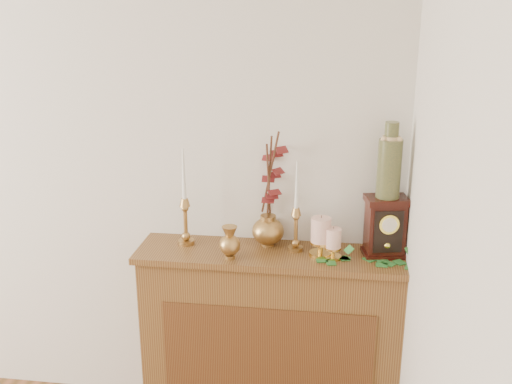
# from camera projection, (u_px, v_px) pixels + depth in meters

# --- Properties ---
(console_shelf) EXTENTS (1.24, 0.34, 0.93)m
(console_shelf) POSITION_uv_depth(u_px,v_px,m) (271.00, 346.00, 2.88)
(console_shelf) COLOR brown
(console_shelf) RESTS_ON ground
(candlestick_left) EXTENTS (0.08, 0.08, 0.46)m
(candlestick_left) POSITION_uv_depth(u_px,v_px,m) (185.00, 214.00, 2.77)
(candlestick_left) COLOR #AA7C44
(candlestick_left) RESTS_ON console_shelf
(candlestick_center) EXTENTS (0.07, 0.07, 0.42)m
(candlestick_center) POSITION_uv_depth(u_px,v_px,m) (296.00, 222.00, 2.71)
(candlestick_center) COLOR #AA7C44
(candlestick_center) RESTS_ON console_shelf
(bud_vase) EXTENTS (0.09, 0.09, 0.15)m
(bud_vase) POSITION_uv_depth(u_px,v_px,m) (230.00, 243.00, 2.64)
(bud_vase) COLOR #AA7C44
(bud_vase) RESTS_ON console_shelf
(ginger_jar) EXTENTS (0.22, 0.24, 0.55)m
(ginger_jar) POSITION_uv_depth(u_px,v_px,m) (272.00, 192.00, 2.76)
(ginger_jar) COLOR #AA7C44
(ginger_jar) RESTS_ON console_shelf
(pillar_candle_left) EXTENTS (0.10, 0.10, 0.19)m
(pillar_candle_left) POSITION_uv_depth(u_px,v_px,m) (321.00, 235.00, 2.66)
(pillar_candle_left) COLOR gold
(pillar_candle_left) RESTS_ON console_shelf
(pillar_candle_right) EXTENTS (0.08, 0.08, 0.15)m
(pillar_candle_right) POSITION_uv_depth(u_px,v_px,m) (333.00, 242.00, 2.64)
(pillar_candle_right) COLOR gold
(pillar_candle_right) RESTS_ON console_shelf
(ivy_garland) EXTENTS (0.45, 0.21, 0.08)m
(ivy_garland) POSITION_uv_depth(u_px,v_px,m) (366.00, 259.00, 2.62)
(ivy_garland) COLOR #2A6F2B
(ivy_garland) RESTS_ON console_shelf
(mantel_clock) EXTENTS (0.21, 0.16, 0.28)m
(mantel_clock) POSITION_uv_depth(u_px,v_px,m) (385.00, 227.00, 2.65)
(mantel_clock) COLOR #330F0A
(mantel_clock) RESTS_ON console_shelf
(ceramic_vase) EXTENTS (0.10, 0.10, 0.33)m
(ceramic_vase) POSITION_uv_depth(u_px,v_px,m) (389.00, 164.00, 2.57)
(ceramic_vase) COLOR #183124
(ceramic_vase) RESTS_ON mantel_clock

